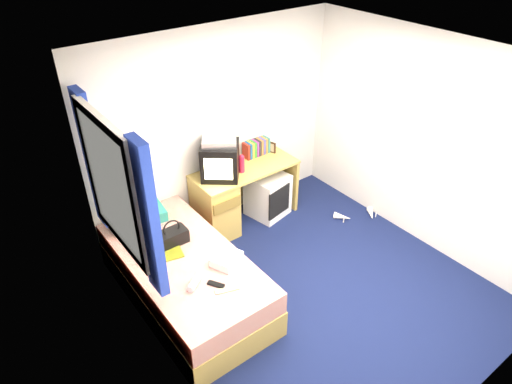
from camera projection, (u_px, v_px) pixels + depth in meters
ground at (311, 288)px, 4.82m from camera, size 3.40×3.40×0.00m
room_shell at (322, 170)px, 4.02m from camera, size 3.40×3.40×3.40m
bed at (185, 277)px, 4.58m from camera, size 1.01×2.00×0.54m
pillow at (138, 216)px, 4.89m from camera, size 0.59×0.41×0.12m
desk at (226, 199)px, 5.50m from camera, size 1.30×0.55×0.75m
storage_cube at (268, 195)px, 5.80m from camera, size 0.53×0.53×0.56m
crt_tv at (220, 161)px, 5.17m from camera, size 0.57×0.56×0.41m
vcr at (219, 141)px, 5.04m from camera, size 0.46×0.44×0.07m
book_row at (256, 148)px, 5.66m from camera, size 0.34×0.13×0.20m
picture_frame at (271, 147)px, 5.74m from camera, size 0.05×0.12×0.14m
pink_water_bottle at (242, 164)px, 5.31m from camera, size 0.07×0.07×0.20m
aerosol_can at (232, 166)px, 5.32m from camera, size 0.06×0.06×0.16m
handbag at (172, 237)px, 4.56m from camera, size 0.30×0.17×0.28m
towel at (227, 259)px, 4.33m from camera, size 0.33×0.31×0.09m
magazine at (170, 251)px, 4.49m from camera, size 0.27×0.32×0.01m
water_bottle at (195, 282)px, 4.09m from camera, size 0.20×0.17×0.07m
colour_swatch_fan at (227, 290)px, 4.05m from camera, size 0.23×0.13×0.01m
remote_control at (216, 284)px, 4.10m from camera, size 0.12×0.16×0.02m
window_assembly at (116, 187)px, 3.85m from camera, size 0.11×1.42×1.40m
white_heels at (357, 215)px, 5.84m from camera, size 0.55×0.41×0.09m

